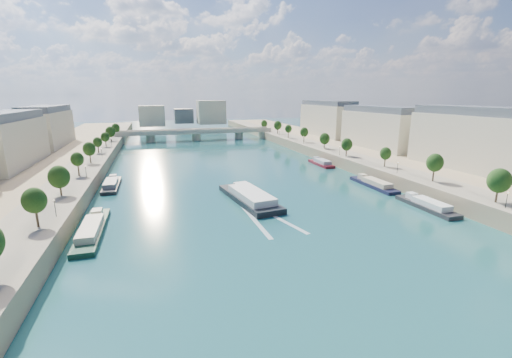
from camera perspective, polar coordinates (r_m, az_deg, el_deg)
ground at (r=122.50m, az=-2.01°, el=-1.47°), size 700.00×700.00×0.00m
quay_left at (r=125.51m, az=-35.76°, el=-2.59°), size 44.00×520.00×5.00m
quay_right at (r=155.94m, az=24.51°, el=1.55°), size 44.00×520.00×5.00m
pave_left at (r=120.68m, az=-29.22°, el=-1.03°), size 14.00×520.00×0.10m
pave_right at (r=146.10m, az=20.16°, el=2.22°), size 14.00×520.00×0.10m
trees_left at (r=121.05m, az=-28.41°, el=1.75°), size 4.80×268.80×8.26m
trees_right at (r=152.06m, az=17.49°, el=4.94°), size 4.80×268.80×8.26m
lamps_left at (r=109.59m, az=-28.17°, el=-0.78°), size 0.36×200.36×4.28m
lamps_right at (r=147.00m, az=17.68°, el=3.57°), size 0.36×200.36×4.28m
buildings_right at (r=171.41m, az=25.68°, el=7.18°), size 16.00×226.00×23.20m
skyline at (r=335.95m, az=-11.21°, el=10.58°), size 79.00×42.00×22.00m
bridge at (r=255.02m, az=-9.96°, el=7.51°), size 112.00×12.00×8.15m
tour_barge at (r=106.74m, az=-1.07°, el=-3.08°), size 13.36×32.95×4.34m
wake at (r=92.21m, az=1.71°, el=-6.69°), size 11.04×26.01×0.04m
moored_barges_left at (r=69.41m, az=-28.75°, el=-15.02°), size 5.00×161.15×3.60m
moored_barges_right at (r=107.13m, az=29.27°, el=-5.10°), size 5.00×163.50×3.60m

